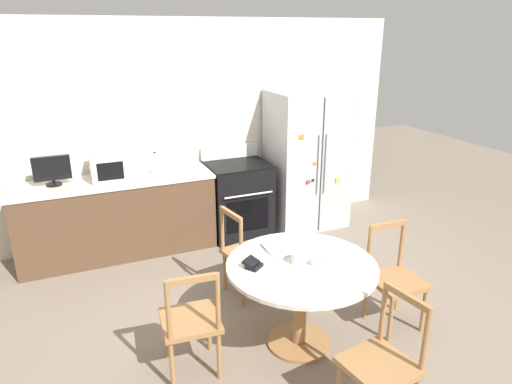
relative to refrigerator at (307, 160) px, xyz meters
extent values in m
plane|color=gray|center=(-1.27, -2.22, -0.88)|extent=(14.00, 14.00, 0.00)
cube|color=silver|center=(-1.27, 0.43, 0.42)|extent=(5.20, 0.10, 2.60)
cube|color=brown|center=(-2.40, 0.07, -0.44)|extent=(2.14, 0.62, 0.86)
cube|color=beige|center=(-2.40, 0.07, 0.01)|extent=(2.17, 0.64, 0.03)
cube|color=#B2B5BA|center=(0.00, 0.00, 0.00)|extent=(0.95, 0.73, 1.75)
cube|color=#333333|center=(0.00, -0.37, 0.00)|extent=(0.01, 0.01, 1.68)
cylinder|color=silver|center=(-0.05, -0.38, 0.04)|extent=(0.02, 0.02, 0.74)
cylinder|color=silver|center=(0.05, -0.38, 0.04)|extent=(0.02, 0.02, 0.74)
cube|color=orange|center=(-0.09, -0.37, 0.06)|extent=(0.04, 0.02, 0.03)
cube|color=black|center=(-0.11, -0.37, -0.15)|extent=(0.04, 0.02, 0.03)
cube|color=red|center=(-0.18, -0.37, -0.17)|extent=(0.05, 0.02, 0.04)
cube|color=orange|center=(-0.30, -0.37, 0.40)|extent=(0.07, 0.01, 0.05)
cube|color=yellow|center=(0.25, -0.37, -0.20)|extent=(0.07, 0.01, 0.05)
cube|color=black|center=(-0.94, 0.04, -0.43)|extent=(0.74, 0.64, 0.90)
cube|color=black|center=(-0.94, -0.28, -0.52)|extent=(0.53, 0.01, 0.40)
cylinder|color=silver|center=(-0.94, -0.31, -0.25)|extent=(0.60, 0.02, 0.02)
cube|color=black|center=(-0.94, 0.04, 0.03)|extent=(0.74, 0.64, 0.02)
cube|color=white|center=(-0.94, 0.33, 0.12)|extent=(0.74, 0.06, 0.16)
cube|color=white|center=(-2.39, 0.10, 0.16)|extent=(0.47, 0.34, 0.28)
cube|color=black|center=(-2.43, -0.08, 0.16)|extent=(0.27, 0.01, 0.19)
cube|color=silver|center=(-2.22, -0.08, 0.16)|extent=(0.09, 0.01, 0.20)
cylinder|color=black|center=(-3.00, 0.11, 0.03)|extent=(0.16, 0.16, 0.02)
cylinder|color=black|center=(-3.00, 0.11, 0.06)|extent=(0.03, 0.03, 0.04)
cube|color=black|center=(-3.00, 0.11, 0.21)|extent=(0.38, 0.05, 0.26)
cylinder|color=silver|center=(-1.93, 0.05, 0.12)|extent=(0.08, 0.08, 0.18)
cylinder|color=silver|center=(-1.93, 0.05, 0.24)|extent=(0.03, 0.03, 0.07)
cylinder|color=#262626|center=(-1.93, 0.05, 0.29)|extent=(0.03, 0.03, 0.01)
cylinder|color=beige|center=(-1.27, -2.20, -0.15)|extent=(1.18, 1.18, 0.03)
cylinder|color=#9E7042|center=(-1.27, -2.20, -0.51)|extent=(0.11, 0.11, 0.68)
cylinder|color=#9E7042|center=(-1.27, -2.20, -0.86)|extent=(0.52, 0.52, 0.03)
cube|color=#9E7042|center=(-1.18, -3.08, -0.45)|extent=(0.48, 0.48, 0.04)
cylinder|color=#9E7042|center=(-1.03, -2.89, -0.67)|extent=(0.04, 0.04, 0.41)
cylinder|color=#9E7042|center=(-0.96, -3.22, -0.20)|extent=(0.04, 0.04, 0.45)
cylinder|color=#9E7042|center=(-1.02, -2.88, -0.20)|extent=(0.04, 0.04, 0.45)
cube|color=#9E7042|center=(-0.99, -3.05, 0.00)|extent=(0.09, 0.35, 0.04)
cube|color=#9E7042|center=(-2.16, -2.13, -0.45)|extent=(0.46, 0.46, 0.04)
cylinder|color=#9E7042|center=(-2.31, -1.95, -0.67)|extent=(0.04, 0.04, 0.41)
cylinder|color=#9E7042|center=(-1.97, -1.98, -0.67)|extent=(0.04, 0.04, 0.41)
cylinder|color=#9E7042|center=(-2.35, -2.29, -0.67)|extent=(0.04, 0.04, 0.41)
cylinder|color=#9E7042|center=(-2.00, -2.32, -0.67)|extent=(0.04, 0.04, 0.41)
cylinder|color=#9E7042|center=(-2.35, -2.31, -0.20)|extent=(0.04, 0.04, 0.45)
cylinder|color=#9E7042|center=(-2.00, -2.34, -0.20)|extent=(0.04, 0.04, 0.45)
cube|color=#9E7042|center=(-2.18, -2.32, 0.00)|extent=(0.35, 0.07, 0.04)
cube|color=#9E7042|center=(-0.39, -2.29, -0.45)|extent=(0.43, 0.43, 0.04)
cylinder|color=#9E7042|center=(-0.22, -2.47, -0.67)|extent=(0.04, 0.04, 0.41)
cylinder|color=#9E7042|center=(-0.56, -2.46, -0.67)|extent=(0.04, 0.04, 0.41)
cylinder|color=#9E7042|center=(-0.21, -2.12, -0.67)|extent=(0.04, 0.04, 0.41)
cylinder|color=#9E7042|center=(-0.56, -2.12, -0.67)|extent=(0.04, 0.04, 0.41)
cylinder|color=#9E7042|center=(-0.21, -2.11, -0.20)|extent=(0.04, 0.04, 0.45)
cylinder|color=#9E7042|center=(-0.55, -2.10, -0.20)|extent=(0.04, 0.04, 0.45)
cube|color=#9E7042|center=(-0.38, -2.10, 0.00)|extent=(0.34, 0.04, 0.04)
cube|color=#9E7042|center=(-1.35, -1.31, -0.45)|extent=(0.49, 0.49, 0.04)
cylinder|color=#9E7042|center=(-1.21, -1.11, -0.67)|extent=(0.04, 0.04, 0.41)
cylinder|color=#9E7042|center=(-1.15, -1.45, -0.67)|extent=(0.04, 0.04, 0.41)
cylinder|color=#9E7042|center=(-1.55, -1.17, -0.67)|extent=(0.04, 0.04, 0.41)
cylinder|color=#9E7042|center=(-1.49, -1.51, -0.67)|extent=(0.04, 0.04, 0.41)
cylinder|color=#9E7042|center=(-1.57, -1.17, -0.20)|extent=(0.04, 0.04, 0.45)
cylinder|color=#9E7042|center=(-1.51, -1.51, -0.20)|extent=(0.04, 0.04, 0.45)
cube|color=#9E7042|center=(-1.54, -1.34, 0.00)|extent=(0.09, 0.35, 0.04)
cylinder|color=silver|center=(-1.30, -2.18, -0.09)|extent=(0.10, 0.10, 0.09)
cylinder|color=#8C4C99|center=(-1.30, -2.18, -0.11)|extent=(0.08, 0.08, 0.05)
cylinder|color=#A3BCDB|center=(-1.12, -2.23, -0.11)|extent=(0.20, 0.06, 0.05)
cube|color=black|center=(-1.63, -2.11, -0.12)|extent=(0.15, 0.15, 0.03)
cube|color=black|center=(-1.65, -2.08, -0.09)|extent=(0.16, 0.15, 0.06)
cube|color=white|center=(-1.33, -1.92, -0.13)|extent=(0.27, 0.34, 0.01)
cube|color=beige|center=(-1.33, -1.92, -0.12)|extent=(0.25, 0.32, 0.01)
cube|color=silver|center=(-1.33, -1.92, -0.11)|extent=(0.23, 0.31, 0.01)
camera|label=1|loc=(-2.84, -4.95, 1.59)|focal=32.00mm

